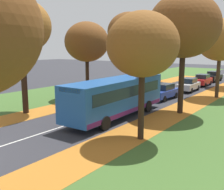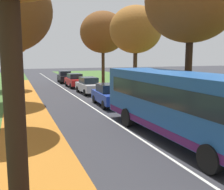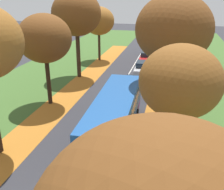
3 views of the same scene
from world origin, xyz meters
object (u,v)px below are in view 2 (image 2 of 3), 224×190
object	(u,v)px
car_silver_following	(89,85)
tree_right_far	(136,30)
tree_left_mid	(5,11)
tree_right_mid	(191,1)
bus	(180,102)
car_black_fourth_in_line	(65,77)
tree_left_distant	(9,38)
car_red_third_in_line	(75,80)
tree_right_distant	(103,32)
tree_left_far	(4,9)
car_blue_lead	(109,95)

from	to	relation	value
car_silver_following	tree_right_far	bearing A→B (deg)	-29.53
tree_left_mid	tree_right_mid	xyz separation A→B (m)	(10.50, -0.39, 1.11)
tree_left_mid	bus	size ratio (longest dim) A/B	0.76
tree_right_far	car_black_fourth_in_line	xyz separation A→B (m)	(-4.19, 13.77, -5.28)
tree_left_distant	car_red_third_in_line	distance (m)	8.52
bus	car_red_third_in_line	bearing A→B (deg)	90.15
tree_right_distant	tree_right_mid	bearing A→B (deg)	-91.31
car_silver_following	tree_right_mid	bearing A→B (deg)	-73.05
tree_left_far	tree_left_mid	bearing A→B (deg)	-88.87
tree_left_distant	car_silver_following	world-z (taller)	tree_left_distant
car_blue_lead	tree_right_distant	bearing A→B (deg)	73.12
bus	car_blue_lead	bearing A→B (deg)	91.32
car_blue_lead	tree_right_far	bearing A→B (deg)	45.73
tree_right_mid	car_black_fourth_in_line	xyz separation A→B (m)	(-3.63, 22.64, -6.18)
tree_left_mid	tree_left_distant	size ratio (longest dim) A/B	1.04
tree_right_far	car_blue_lead	distance (m)	8.02
tree_left_far	tree_right_distant	xyz separation A→B (m)	(11.07, 9.29, -0.68)
tree_right_distant	car_red_third_in_line	world-z (taller)	tree_right_distant
tree_right_distant	car_black_fourth_in_line	world-z (taller)	tree_right_distant
car_black_fourth_in_line	car_blue_lead	bearing A→B (deg)	-90.08
car_red_third_in_line	car_black_fourth_in_line	size ratio (longest dim) A/B	0.99
tree_left_mid	car_blue_lead	size ratio (longest dim) A/B	1.87
bus	tree_right_mid	bearing A→B (deg)	50.25
tree_left_distant	car_black_fourth_in_line	distance (m)	10.06
tree_right_far	tree_left_mid	bearing A→B (deg)	-142.51
tree_left_far	car_red_third_in_line	bearing A→B (deg)	48.82
tree_left_distant	tree_right_mid	bearing A→B (deg)	-58.46
tree_right_mid	car_blue_lead	size ratio (longest dim) A/B	2.24
car_blue_lead	tree_left_far	bearing A→B (deg)	149.66
tree_right_mid	car_silver_following	world-z (taller)	tree_right_mid
car_silver_following	car_red_third_in_line	distance (m)	5.72
car_red_third_in_line	car_black_fourth_in_line	distance (m)	5.82
tree_left_mid	tree_left_distant	world-z (taller)	tree_left_mid
tree_right_far	tree_right_distant	world-z (taller)	tree_right_distant
tree_right_far	car_black_fourth_in_line	size ratio (longest dim) A/B	1.94
tree_right_distant	bus	world-z (taller)	tree_right_distant
car_blue_lead	car_red_third_in_line	distance (m)	12.28
tree_left_mid	car_black_fourth_in_line	distance (m)	23.84
tree_left_far	tree_right_distant	size ratio (longest dim) A/B	1.07
car_silver_following	tree_left_mid	bearing A→B (deg)	-123.58
tree_right_far	car_silver_following	bearing A→B (deg)	150.47
car_blue_lead	car_black_fourth_in_line	size ratio (longest dim) A/B	1.00
tree_left_mid	tree_left_far	xyz separation A→B (m)	(-0.16, 8.26, 1.39)
bus	car_silver_following	size ratio (longest dim) A/B	2.47
tree_left_mid	car_silver_following	size ratio (longest dim) A/B	1.87
tree_left_mid	bus	distance (m)	9.36
tree_left_mid	bus	xyz separation A→B (m)	(7.04, -4.54, -4.18)
tree_right_distant	car_silver_following	size ratio (longest dim) A/B	2.16
tree_left_distant	car_silver_following	distance (m)	10.52
tree_left_distant	bus	xyz separation A→B (m)	(7.06, -21.28, -3.94)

